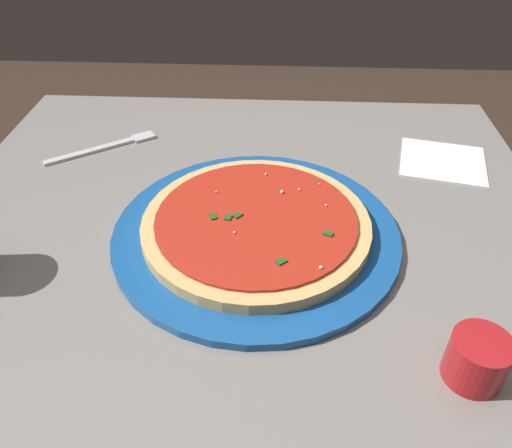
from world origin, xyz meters
TOP-DOWN VIEW (x-y plane):
  - restaurant_table at (0.00, 0.00)m, footprint 0.86×0.76m
  - serving_plate at (-0.02, 0.04)m, footprint 0.37×0.37m
  - pizza at (-0.02, 0.04)m, footprint 0.29×0.29m
  - cup_small_sauce at (-0.24, 0.24)m, footprint 0.06×0.06m
  - napkin_folded_right at (-0.31, -0.16)m, footprint 0.15×0.15m
  - fork at (0.24, -0.18)m, footprint 0.16×0.12m

SIDE VIEW (x-z plane):
  - restaurant_table at x=0.00m, z-range 0.21..0.95m
  - napkin_folded_right at x=-0.31m, z-range 0.74..0.74m
  - fork at x=0.24m, z-range 0.74..0.74m
  - serving_plate at x=-0.02m, z-range 0.74..0.75m
  - pizza at x=-0.02m, z-range 0.74..0.77m
  - cup_small_sauce at x=-0.24m, z-range 0.74..0.79m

